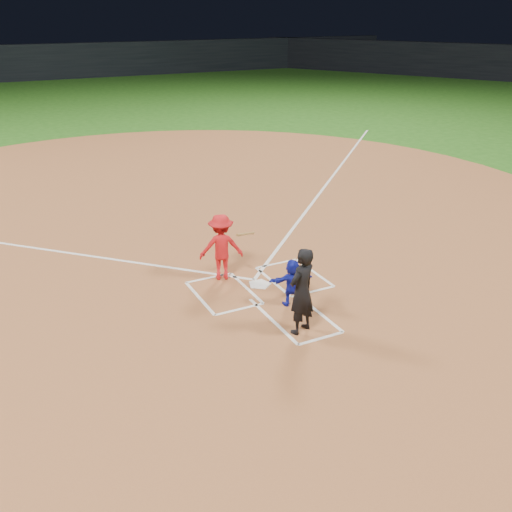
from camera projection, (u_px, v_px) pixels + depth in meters
name	position (u px, v px, depth m)	size (l,w,h in m)	color
ground	(260.00, 285.00, 14.09)	(120.00, 120.00, 0.00)	#205515
home_plate_dirt	(178.00, 213.00, 19.00)	(28.00, 28.00, 0.01)	brown
stadium_wall_far	(24.00, 63.00, 52.72)	(80.00, 1.20, 3.20)	black
home_plate	(260.00, 284.00, 14.09)	(0.60, 0.60, 0.02)	white
catcher	(292.00, 282.00, 12.95)	(1.03, 0.33, 1.11)	#151DAD
umpire	(302.00, 291.00, 11.70)	(0.69, 0.45, 1.89)	black
chalk_markings	(185.00, 219.00, 18.41)	(28.35, 17.32, 0.01)	white
batter_at_plate	(221.00, 247.00, 14.11)	(1.58, 0.92, 1.69)	red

